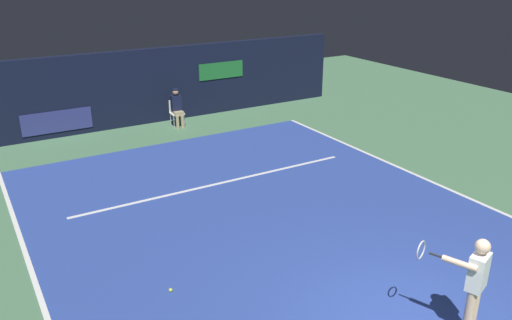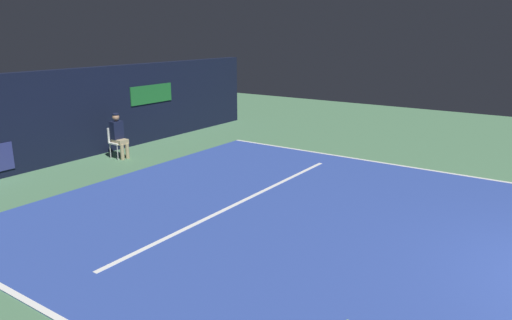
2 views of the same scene
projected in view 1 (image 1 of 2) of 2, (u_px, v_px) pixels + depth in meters
The scene contains 9 objects.
ground_plane at pixel (258, 215), 11.80m from camera, with size 30.82×30.82×0.00m, color #4C7A56.
court_surface at pixel (258, 214), 11.80m from camera, with size 9.77×11.44×0.01m, color #2D479E.
line_sideline_left at pixel (410, 172), 14.10m from camera, with size 0.10×11.44×0.01m, color white.
line_sideline_right at pixel (33, 276), 9.50m from camera, with size 0.10×11.44×0.01m, color white.
line_service at pixel (219, 183), 13.40m from camera, with size 7.62×0.10×0.01m, color white.
back_wall at pixel (137, 88), 17.88m from camera, with size 15.91×0.33×2.60m.
tennis_player at pixel (474, 283), 7.60m from camera, with size 0.85×0.91×1.73m.
line_judge_on_chair at pixel (177, 107), 17.81m from camera, with size 0.46×0.54×1.32m.
tennis_ball at pixel (171, 290), 9.03m from camera, with size 0.07×0.07×0.07m, color #CCE033.
Camera 1 is at (-5.43, -4.33, 5.43)m, focal length 36.33 mm.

